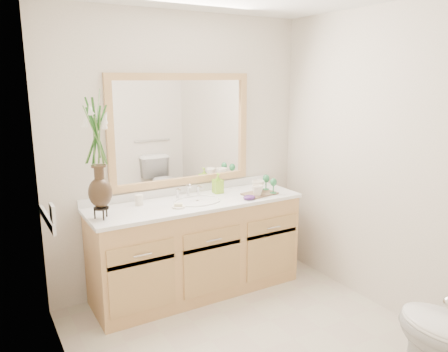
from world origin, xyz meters
TOP-DOWN VIEW (x-y plane):
  - floor at (0.00, 0.00)m, footprint 2.60×2.60m
  - wall_back at (0.00, 1.30)m, footprint 2.40×0.02m
  - wall_left at (-1.20, 0.00)m, footprint 0.02×2.60m
  - wall_right at (1.20, 0.00)m, footprint 0.02×2.60m
  - vanity at (0.00, 1.01)m, footprint 1.80×0.55m
  - counter at (0.00, 1.01)m, footprint 1.84×0.57m
  - sink at (0.00, 1.00)m, footprint 0.38×0.34m
  - mirror at (0.00, 1.28)m, footprint 1.32×0.04m
  - switch_plate at (-1.19, 0.76)m, footprint 0.02×0.12m
  - door at (-0.30, -1.29)m, footprint 0.80×0.03m
  - flower_vase at (-0.82, 0.95)m, footprint 0.20×0.20m
  - tumbler at (-0.46, 1.14)m, footprint 0.07×0.07m
  - soap_dish at (-0.21, 0.91)m, footprint 0.11×0.11m
  - soap_bottle at (0.29, 1.15)m, footprint 0.08×0.08m
  - purple_dish at (0.41, 0.82)m, footprint 0.13×0.12m
  - tray at (0.58, 0.91)m, footprint 0.32×0.24m
  - mug_left at (0.52, 0.85)m, footprint 0.11×0.10m
  - mug_right at (0.59, 0.95)m, footprint 0.12×0.11m
  - goblet_front at (0.68, 0.85)m, footprint 0.06×0.06m
  - goblet_back at (0.70, 0.98)m, footprint 0.06×0.06m

SIDE VIEW (x-z plane):
  - floor at x=0.00m, z-range 0.00..0.00m
  - vanity at x=0.00m, z-range 0.00..0.80m
  - sink at x=0.00m, z-range 0.66..0.89m
  - counter at x=0.00m, z-range 0.80..0.83m
  - tray at x=0.58m, z-range 0.83..0.84m
  - soap_dish at x=-0.21m, z-range 0.82..0.86m
  - purple_dish at x=0.41m, z-range 0.83..0.87m
  - tumbler at x=-0.46m, z-range 0.83..0.92m
  - mug_left at x=0.52m, z-range 0.84..0.94m
  - mug_right at x=0.59m, z-range 0.84..0.95m
  - soap_bottle at x=0.29m, z-range 0.83..1.00m
  - goblet_front at x=0.68m, z-range 0.87..1.00m
  - goblet_back at x=0.70m, z-range 0.87..1.01m
  - switch_plate at x=-1.19m, z-range 0.92..1.04m
  - door at x=-0.30m, z-range 0.00..2.00m
  - wall_back at x=0.00m, z-range 0.00..2.40m
  - wall_left at x=-1.20m, z-range 0.00..2.40m
  - wall_right at x=1.20m, z-range 0.00..2.40m
  - flower_vase at x=-0.82m, z-range 0.98..1.82m
  - mirror at x=0.00m, z-range 0.92..1.89m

